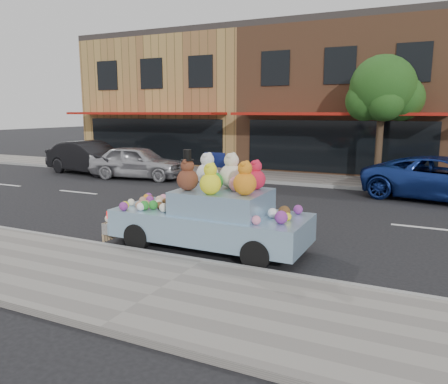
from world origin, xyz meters
The scene contains 12 objects.
ground centered at (0.00, 0.00, 0.00)m, with size 120.00×120.00×0.00m, color black.
near_sidewalk centered at (0.00, -6.50, 0.06)m, with size 60.00×3.00×0.12m, color gray.
far_sidewalk centered at (0.00, 6.50, 0.06)m, with size 60.00×3.00×0.12m, color gray.
near_kerb centered at (0.00, -5.00, 0.07)m, with size 60.00×0.12×0.13m, color gray.
far_kerb centered at (0.00, 5.00, 0.07)m, with size 60.00×0.12×0.13m, color gray.
storefront_left centered at (-10.00, 11.97, 3.64)m, with size 10.00×9.80×7.30m.
storefront_mid centered at (0.00, 11.97, 3.64)m, with size 10.00×9.80×7.30m.
street_tree centered at (2.03, 6.55, 3.69)m, with size 3.00×2.70×5.22m.
car_silver centered at (-8.01, 3.81, 0.75)m, with size 1.77×4.40×1.50m, color #B6B5BA.
car_blue centered at (4.47, 4.17, 0.75)m, with size 2.48×5.38×1.50m, color navy.
car_dark centered at (-11.05, 4.07, 0.79)m, with size 1.68×4.82×1.59m, color black.
art_car centered at (-0.33, -3.97, 0.80)m, with size 4.50×1.81×2.22m.
Camera 1 is at (3.89, -12.27, 3.02)m, focal length 35.00 mm.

